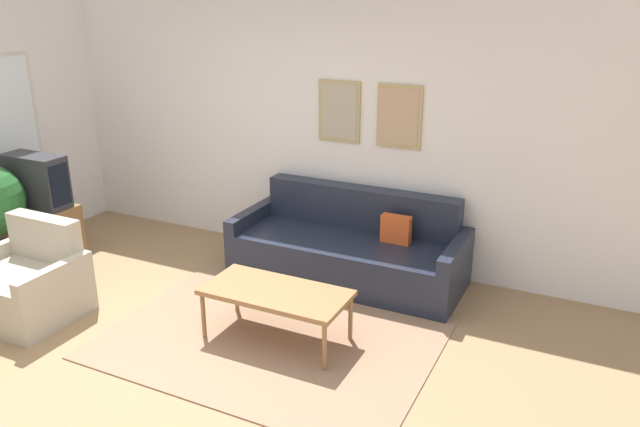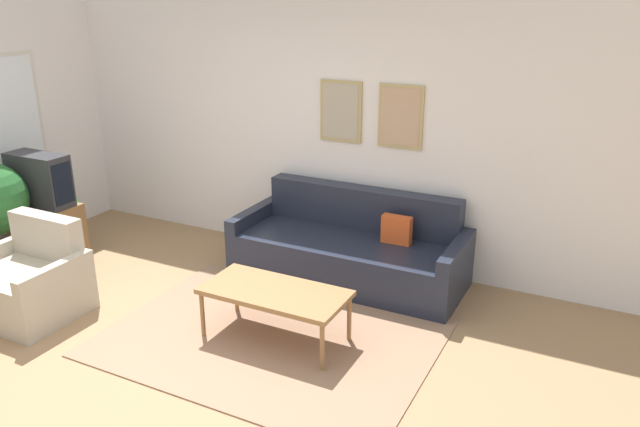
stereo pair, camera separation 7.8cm
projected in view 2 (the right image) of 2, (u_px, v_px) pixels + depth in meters
ground_plane at (159, 367)px, 4.68m from camera, size 16.00×16.00×0.00m
area_rug at (270, 338)px, 5.07m from camera, size 2.60×1.92×0.01m
wall_back at (315, 127)px, 6.35m from camera, size 8.00×0.09×2.70m
couch at (350, 250)px, 6.06m from camera, size 2.23×0.90×0.84m
coffee_table at (275, 294)px, 4.94m from camera, size 1.16×0.56×0.44m
tv_stand at (48, 231)px, 6.50m from camera, size 0.70×0.43×0.60m
tv at (40, 180)px, 6.31m from camera, size 0.67×0.28×0.53m
armchair at (28, 283)px, 5.40m from camera, size 0.91×0.76×0.82m
potted_plant_by_window at (58, 211)px, 6.58m from camera, size 0.46×0.46×0.73m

